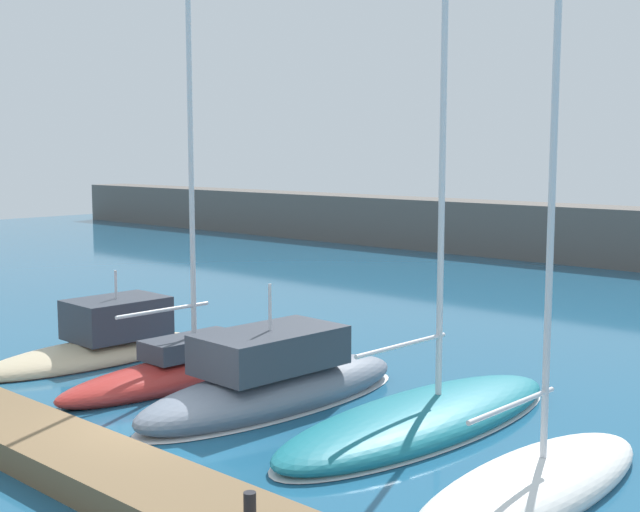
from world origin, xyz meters
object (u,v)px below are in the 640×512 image
sailboat_red_second (190,367)px  motorboat_slate_third (275,383)px  dock_bollard (250,506)px  sailboat_white_fifth (534,482)px  motorboat_sand_nearest (101,346)px  sailboat_teal_fourth (423,416)px

sailboat_red_second → motorboat_slate_third: sailboat_red_second is taller
motorboat_slate_third → dock_bollard: (5.40, -5.82, 0.25)m
sailboat_red_second → sailboat_white_fifth: sailboat_red_second is taller
sailboat_white_fifth → dock_bollard: (-2.11, -5.09, 0.56)m
dock_bollard → sailboat_white_fifth: bearing=67.4°
motorboat_sand_nearest → sailboat_teal_fourth: size_ratio=0.55×
sailboat_teal_fourth → motorboat_sand_nearest: bearing=98.9°
motorboat_sand_nearest → sailboat_red_second: size_ratio=0.58×
sailboat_teal_fourth → sailboat_white_fifth: bearing=-113.4°
sailboat_red_second → sailboat_teal_fourth: 7.08m
motorboat_sand_nearest → sailboat_white_fifth: sailboat_white_fifth is taller
motorboat_slate_third → sailboat_teal_fourth: sailboat_teal_fourth is taller
motorboat_sand_nearest → sailboat_white_fifth: 14.77m
motorboat_sand_nearest → motorboat_slate_third: 7.26m
motorboat_slate_third → sailboat_white_fifth: (7.51, -0.73, -0.31)m
motorboat_sand_nearest → dock_bollard: size_ratio=17.09×
motorboat_sand_nearest → sailboat_red_second: 4.02m
sailboat_red_second → motorboat_slate_third: 3.24m
sailboat_red_second → dock_bollard: size_ratio=29.25×
motorboat_sand_nearest → sailboat_red_second: (4.02, 0.20, 0.01)m
motorboat_sand_nearest → sailboat_white_fifth: (14.77, -0.45, -0.15)m
motorboat_slate_third → dock_bollard: motorboat_slate_third is taller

